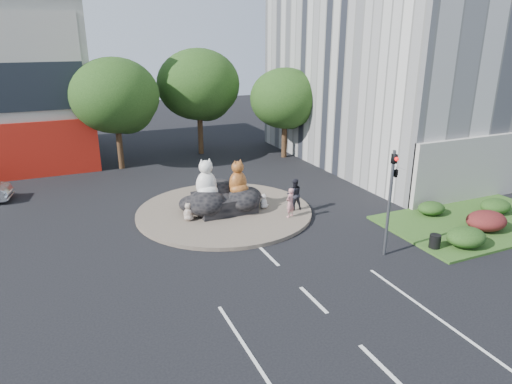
% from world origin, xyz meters
% --- Properties ---
extents(ground, '(120.00, 120.00, 0.00)m').
position_xyz_m(ground, '(0.00, 0.00, 0.00)').
color(ground, black).
rests_on(ground, ground).
extents(roundabout_island, '(10.00, 10.00, 0.20)m').
position_xyz_m(roundabout_island, '(0.00, 10.00, 0.10)').
color(roundabout_island, brown).
rests_on(roundabout_island, ground).
extents(rock_plinth, '(3.20, 2.60, 0.90)m').
position_xyz_m(rock_plinth, '(0.00, 10.00, 0.65)').
color(rock_plinth, black).
rests_on(rock_plinth, roundabout_island).
extents(grass_verge, '(10.00, 6.00, 0.12)m').
position_xyz_m(grass_verge, '(12.00, 3.00, 0.06)').
color(grass_verge, '#2C531B').
rests_on(grass_verge, ground).
extents(tree_left, '(6.46, 6.46, 8.27)m').
position_xyz_m(tree_left, '(-3.93, 22.06, 5.25)').
color(tree_left, '#382314').
rests_on(tree_left, ground).
extents(tree_mid, '(6.84, 6.84, 8.76)m').
position_xyz_m(tree_mid, '(3.07, 24.06, 5.56)').
color(tree_mid, '#382314').
rests_on(tree_mid, ground).
extents(tree_right, '(5.70, 5.70, 7.30)m').
position_xyz_m(tree_right, '(9.07, 20.06, 4.63)').
color(tree_right, '#382314').
rests_on(tree_right, ground).
extents(hedge_near_green, '(2.00, 1.60, 0.90)m').
position_xyz_m(hedge_near_green, '(9.00, 1.00, 0.57)').
color(hedge_near_green, '#163410').
rests_on(hedge_near_green, grass_verge).
extents(hedge_red, '(2.20, 1.76, 0.99)m').
position_xyz_m(hedge_red, '(11.50, 2.00, 0.61)').
color(hedge_red, '#441215').
rests_on(hedge_red, grass_verge).
extents(hedge_mid_green, '(1.80, 1.44, 0.81)m').
position_xyz_m(hedge_mid_green, '(14.00, 3.50, 0.53)').
color(hedge_mid_green, '#163410').
rests_on(hedge_mid_green, grass_verge).
extents(hedge_back_green, '(1.60, 1.28, 0.72)m').
position_xyz_m(hedge_back_green, '(10.50, 4.80, 0.48)').
color(hedge_back_green, '#163410').
rests_on(hedge_back_green, grass_verge).
extents(traffic_light, '(0.44, 1.24, 5.00)m').
position_xyz_m(traffic_light, '(5.10, 2.00, 3.62)').
color(traffic_light, '#595B60').
rests_on(traffic_light, ground).
extents(street_lamp, '(2.34, 0.22, 8.06)m').
position_xyz_m(street_lamp, '(12.82, 8.00, 4.55)').
color(street_lamp, '#595B60').
rests_on(street_lamp, ground).
extents(cat_white, '(1.37, 1.19, 2.23)m').
position_xyz_m(cat_white, '(-1.00, 10.06, 2.22)').
color(cat_white, silver).
rests_on(cat_white, rock_plinth).
extents(cat_tabby, '(1.48, 1.37, 2.04)m').
position_xyz_m(cat_tabby, '(0.79, 9.81, 2.12)').
color(cat_tabby, '#A24C21').
rests_on(cat_tabby, rock_plinth).
extents(kitten_calico, '(0.81, 0.80, 1.03)m').
position_xyz_m(kitten_calico, '(-2.30, 9.33, 0.71)').
color(kitten_calico, beige).
rests_on(kitten_calico, roundabout_island).
extents(kitten_white, '(0.69, 0.70, 0.89)m').
position_xyz_m(kitten_white, '(2.19, 9.35, 0.64)').
color(kitten_white, beige).
rests_on(kitten_white, roundabout_island).
extents(pedestrian_pink, '(0.72, 0.63, 1.66)m').
position_xyz_m(pedestrian_pink, '(2.94, 7.52, 1.03)').
color(pedestrian_pink, tan).
rests_on(pedestrian_pink, roundabout_island).
extents(pedestrian_dark, '(0.94, 0.76, 1.84)m').
position_xyz_m(pedestrian_dark, '(3.69, 8.44, 1.12)').
color(pedestrian_dark, black).
rests_on(pedestrian_dark, roundabout_island).
extents(litter_bin, '(0.68, 0.68, 0.65)m').
position_xyz_m(litter_bin, '(7.50, 1.45, 0.45)').
color(litter_bin, black).
rests_on(litter_bin, grass_verge).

